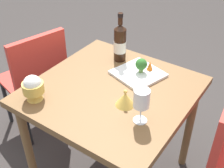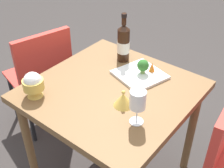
% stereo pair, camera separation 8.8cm
% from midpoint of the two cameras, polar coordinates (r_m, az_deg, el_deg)
% --- Properties ---
extents(dining_table, '(0.84, 0.84, 0.72)m').
position_cam_midpoint_polar(dining_table, '(1.65, -1.53, -3.42)').
color(dining_table, brown).
rests_on(dining_table, ground_plane).
extents(chair_by_wall, '(0.49, 0.49, 0.85)m').
position_cam_midpoint_polar(chair_by_wall, '(2.13, -15.56, 1.77)').
color(chair_by_wall, red).
rests_on(chair_by_wall, ground_plane).
extents(wine_bottle, '(0.08, 0.08, 0.31)m').
position_cam_midpoint_polar(wine_bottle, '(1.80, 0.14, 8.05)').
color(wine_bottle, black).
rests_on(wine_bottle, dining_table).
extents(wine_glass, '(0.08, 0.08, 0.18)m').
position_cam_midpoint_polar(wine_glass, '(1.32, 3.87, -3.03)').
color(wine_glass, white).
rests_on(wine_glass, dining_table).
extents(rice_bowl, '(0.11, 0.11, 0.14)m').
position_cam_midpoint_polar(rice_bowl, '(1.55, -16.70, -0.67)').
color(rice_bowl, gold).
rests_on(rice_bowl, dining_table).
extents(rice_bowl_lid, '(0.10, 0.10, 0.09)m').
position_cam_midpoint_polar(rice_bowl_lid, '(1.46, 0.86, -2.95)').
color(rice_bowl_lid, gold).
rests_on(rice_bowl_lid, dining_table).
extents(serving_plate, '(0.31, 0.31, 0.02)m').
position_cam_midpoint_polar(serving_plate, '(1.71, 3.61, 1.99)').
color(serving_plate, white).
rests_on(serving_plate, dining_table).
extents(broccoli_floret, '(0.07, 0.07, 0.09)m').
position_cam_midpoint_polar(broccoli_floret, '(1.68, 4.22, 3.77)').
color(broccoli_floret, '#729E4C').
rests_on(broccoli_floret, serving_plate).
extents(carrot_garnish_left, '(0.04, 0.04, 0.06)m').
position_cam_midpoint_polar(carrot_garnish_left, '(1.72, 5.93, 3.56)').
color(carrot_garnish_left, orange).
rests_on(carrot_garnish_left, serving_plate).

